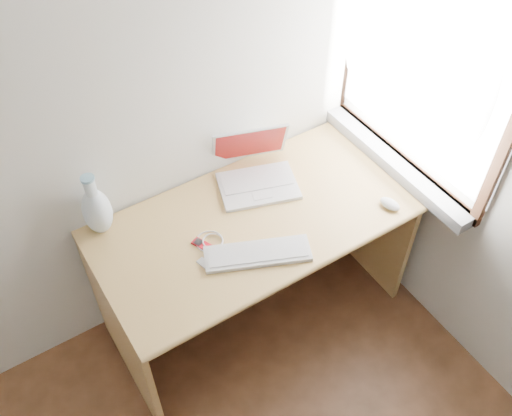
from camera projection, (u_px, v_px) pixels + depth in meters
window at (418, 73)px, 2.36m from camera, size 0.11×0.99×1.10m
desk at (245, 237)px, 2.73m from camera, size 1.43×0.71×0.75m
laptop at (253, 173)px, 2.63m from camera, size 0.42×0.40×0.24m
external_keyboard at (258, 254)px, 2.37m from camera, size 0.46×0.30×0.02m
mouse at (390, 204)px, 2.55m from camera, size 0.08×0.11×0.04m
ipod at (202, 245)px, 2.41m from camera, size 0.07×0.10×0.01m
cable_coil at (209, 241)px, 2.42m from camera, size 0.15×0.15×0.01m
remote at (206, 265)px, 2.34m from camera, size 0.05×0.09×0.01m
vase at (97, 210)px, 2.38m from camera, size 0.12×0.12×0.32m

